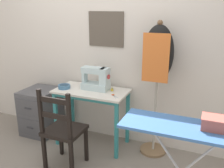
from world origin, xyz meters
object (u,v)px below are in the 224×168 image
Objects in this scene: thread_spool_near_machine at (112,90)px; filing_cabinet at (41,111)px; fabric_bowl at (64,86)px; wooden_chair at (63,131)px; scissors at (114,96)px; storage_box at (213,123)px; ironing_board at (185,132)px; dress_form at (158,60)px; sewing_machine at (97,79)px.

filing_cabinet is (-1.06, -0.06, -0.44)m from thread_spool_near_machine.
fabric_bowl is 0.65m from wooden_chair.
thread_spool_near_machine is at bearing 120.01° from scissors.
ironing_board is at bearing -167.46° from storage_box.
thread_spool_near_machine reaches higher than scissors.
ironing_board reaches higher than thread_spool_near_machine.
scissors is 3.02× the size of thread_spool_near_machine.
dress_form is (1.12, 0.18, 0.39)m from fabric_bowl.
wooden_chair is at bearing -129.52° from scissors.
sewing_machine is 9.00× the size of thread_spool_near_machine.
wooden_chair is at bearing -60.20° from fabric_bowl.
wooden_chair is at bearing -116.32° from thread_spool_near_machine.
fabric_bowl is at bearing -9.55° from filing_cabinet.
filing_cabinet is at bearing 170.45° from fabric_bowl.
sewing_machine is at bearing 145.26° from ironing_board.
wooden_chair is 0.95m from filing_cabinet.
dress_form is at bearing 5.44° from thread_spool_near_machine.
sewing_machine is 0.78m from dress_form.
fabric_bowl is at bearing -167.23° from thread_spool_near_machine.
scissors is 0.69× the size of storage_box.
ironing_board reaches higher than scissors.
sewing_machine is 0.56× the size of filing_cabinet.
ironing_board is at bearing -37.33° from scissors.
ironing_board is (0.87, -0.66, 0.05)m from scissors.
fabric_bowl reaches higher than scissors.
sewing_machine is 0.38× the size of wooden_chair.
storage_box is at bearing -30.28° from scissors.
thread_spool_near_machine is (0.59, 0.13, -0.01)m from fabric_bowl.
scissors is at bearing -4.57° from filing_cabinet.
storage_box is (1.46, -0.14, 0.44)m from wooden_chair.
fabric_bowl is at bearing -163.25° from sewing_machine.
wooden_chair is 1.49× the size of filing_cabinet.
scissors is 0.19× the size of filing_cabinet.
wooden_chair is 1.53m from storage_box.
dress_form is at bearing 24.07° from scissors.
thread_spool_near_machine is at bearing 12.77° from fabric_bowl.
sewing_machine reaches higher than storage_box.
scissors is 1.24m from storage_box.
storage_box reaches higher than scissors.
wooden_chair is 1.33m from ironing_board.
filing_cabinet is at bearing -176.14° from dress_form.
sewing_machine reaches higher than wooden_chair.
fabric_bowl is at bearing 178.87° from scissors.
wooden_chair reaches higher than fabric_bowl.
sewing_machine reaches higher than fabric_bowl.
fabric_bowl is 1.27× the size of scissors.
fabric_bowl reaches higher than thread_spool_near_machine.
scissors is 0.13× the size of wooden_chair.
wooden_chair is (-0.12, -0.61, -0.43)m from sewing_machine.
thread_spool_near_machine is 0.77m from wooden_chair.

